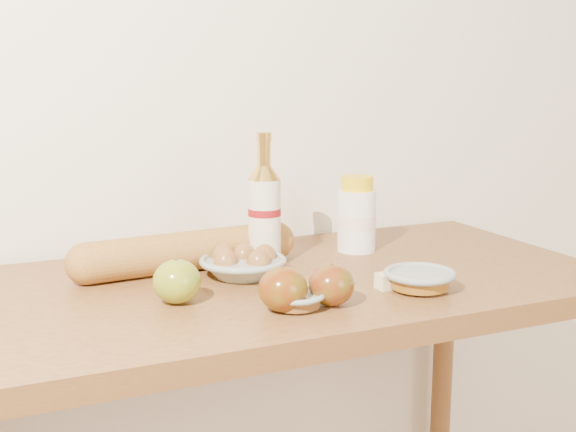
% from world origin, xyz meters
% --- Properties ---
extents(back_wall, '(3.50, 0.02, 2.60)m').
position_xyz_m(back_wall, '(0.00, 1.51, 1.30)').
color(back_wall, white).
rests_on(back_wall, ground).
extents(table, '(1.20, 0.60, 0.90)m').
position_xyz_m(table, '(0.00, 1.18, 0.78)').
color(table, brown).
rests_on(table, ground).
extents(bourbon_bottle, '(0.07, 0.07, 0.26)m').
position_xyz_m(bourbon_bottle, '(0.00, 1.27, 1.00)').
color(bourbon_bottle, '#F0E4CB').
rests_on(bourbon_bottle, table).
extents(cream_bottle, '(0.09, 0.09, 0.16)m').
position_xyz_m(cream_bottle, '(0.22, 1.31, 0.97)').
color(cream_bottle, white).
rests_on(cream_bottle, table).
extents(egg_bowl, '(0.21, 0.21, 0.06)m').
position_xyz_m(egg_bowl, '(-0.06, 1.22, 0.92)').
color(egg_bowl, '#94A19D').
rests_on(egg_bowl, table).
extents(baguette, '(0.45, 0.11, 0.07)m').
position_xyz_m(baguette, '(-0.14, 1.30, 0.94)').
color(baguette, '#BB8239').
rests_on(baguette, table).
extents(apple_yellowgreen, '(0.10, 0.10, 0.07)m').
position_xyz_m(apple_yellowgreen, '(-0.21, 1.11, 0.94)').
color(apple_yellowgreen, '#A38D20').
rests_on(apple_yellowgreen, table).
extents(apple_redgreen_front, '(0.09, 0.09, 0.07)m').
position_xyz_m(apple_redgreen_front, '(-0.07, 1.01, 0.94)').
color(apple_redgreen_front, '#8C0709').
rests_on(apple_redgreen_front, table).
extents(apple_redgreen_right, '(0.09, 0.09, 0.07)m').
position_xyz_m(apple_redgreen_right, '(0.01, 1.00, 0.93)').
color(apple_redgreen_right, maroon).
rests_on(apple_redgreen_right, table).
extents(sugar_bowl, '(0.12, 0.12, 0.03)m').
position_xyz_m(sugar_bowl, '(-0.05, 1.01, 0.91)').
color(sugar_bowl, '#94A29D').
rests_on(sugar_bowl, table).
extents(syrup_bowl, '(0.14, 0.14, 0.04)m').
position_xyz_m(syrup_bowl, '(0.19, 1.01, 0.92)').
color(syrup_bowl, '#8C9994').
rests_on(syrup_bowl, table).
extents(butter_stick, '(0.10, 0.03, 0.03)m').
position_xyz_m(butter_stick, '(0.17, 1.05, 0.91)').
color(butter_stick, beige).
rests_on(butter_stick, table).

